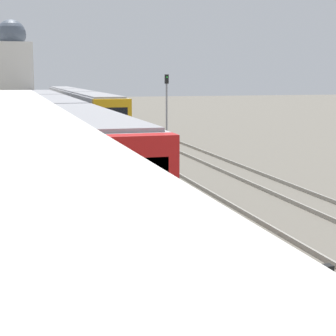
# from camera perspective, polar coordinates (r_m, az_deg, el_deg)

# --- Properties ---
(person_on_platform) EXTENTS (0.40, 0.22, 1.66)m
(person_on_platform) POSITION_cam_1_polar(r_m,az_deg,el_deg) (14.10, -13.27, -1.38)
(person_on_platform) COLOR #2D2D33
(person_on_platform) RESTS_ON station_platform
(train_near) EXTENTS (2.65, 44.66, 3.12)m
(train_near) POSITION_cam_1_polar(r_m,az_deg,el_deg) (36.18, -11.25, 4.79)
(train_near) COLOR red
(train_near) RESTS_ON ground_plane
(train_far) EXTENTS (2.56, 40.91, 3.11)m
(train_far) POSITION_cam_1_polar(r_m,az_deg,el_deg) (57.44, -9.25, 6.46)
(train_far) COLOR gold
(train_far) RESTS_ON ground_plane
(signal_post_near) EXTENTS (0.20, 0.21, 1.71)m
(signal_post_near) POSITION_cam_1_polar(r_m,az_deg,el_deg) (8.99, 15.60, -13.37)
(signal_post_near) COLOR black
(signal_post_near) RESTS_ON ground_plane
(signal_mast_far) EXTENTS (0.28, 0.29, 4.61)m
(signal_mast_far) POSITION_cam_1_polar(r_m,az_deg,el_deg) (43.60, -0.14, 7.28)
(signal_mast_far) COLOR gray
(signal_mast_far) RESTS_ON ground_plane
(distant_domed_building) EXTENTS (4.00, 4.00, 10.14)m
(distant_domed_building) POSITION_cam_1_polar(r_m,az_deg,el_deg) (60.49, -15.47, 9.23)
(distant_domed_building) COLOR silver
(distant_domed_building) RESTS_ON ground_plane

